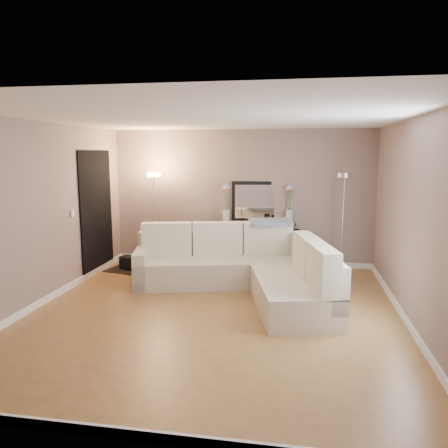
% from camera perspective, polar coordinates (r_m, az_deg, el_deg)
% --- Properties ---
extents(floor, '(5.00, 5.50, 0.01)m').
position_cam_1_polar(floor, '(6.07, -1.31, -11.57)').
color(floor, olive).
rests_on(floor, ground).
extents(ceiling, '(5.00, 5.50, 0.01)m').
position_cam_1_polar(ceiling, '(5.69, -1.41, 13.81)').
color(ceiling, white).
rests_on(ceiling, ground).
extents(wall_back, '(5.00, 0.02, 2.60)m').
position_cam_1_polar(wall_back, '(8.44, 2.27, 3.44)').
color(wall_back, gray).
rests_on(wall_back, ground).
extents(wall_front, '(5.00, 0.02, 2.60)m').
position_cam_1_polar(wall_front, '(3.13, -11.23, -6.69)').
color(wall_front, gray).
rests_on(wall_front, ground).
extents(wall_left, '(0.02, 5.50, 2.60)m').
position_cam_1_polar(wall_left, '(6.69, -22.97, 1.20)').
color(wall_left, gray).
rests_on(wall_left, ground).
extents(wall_right, '(0.02, 5.50, 2.60)m').
position_cam_1_polar(wall_right, '(5.81, 23.74, 0.03)').
color(wall_right, gray).
rests_on(wall_right, ground).
extents(baseboard_back, '(5.00, 0.03, 0.10)m').
position_cam_1_polar(baseboard_back, '(8.63, 2.19, -4.86)').
color(baseboard_back, white).
rests_on(baseboard_back, ground).
extents(baseboard_front, '(5.00, 0.03, 0.10)m').
position_cam_1_polar(baseboard_front, '(3.69, -10.41, -25.58)').
color(baseboard_front, white).
rests_on(baseboard_front, ground).
extents(baseboard_left, '(0.03, 5.50, 0.10)m').
position_cam_1_polar(baseboard_left, '(6.95, -22.14, -9.07)').
color(baseboard_left, white).
rests_on(baseboard_left, ground).
extents(baseboard_right, '(0.03, 5.50, 0.10)m').
position_cam_1_polar(baseboard_right, '(6.11, 22.73, -11.62)').
color(baseboard_right, white).
rests_on(baseboard_right, ground).
extents(doorway, '(0.02, 1.20, 2.20)m').
position_cam_1_polar(doorway, '(8.17, -16.29, 1.47)').
color(doorway, black).
rests_on(doorway, ground).
extents(switch_plate, '(0.02, 0.08, 0.12)m').
position_cam_1_polar(switch_plate, '(7.41, -19.19, 1.35)').
color(switch_plate, white).
rests_on(switch_plate, ground).
extents(sectional_sofa, '(3.36, 2.84, 0.99)m').
position_cam_1_polar(sectional_sofa, '(6.92, 2.89, -5.71)').
color(sectional_sofa, beige).
rests_on(sectional_sofa, floor).
extents(throw_blanket, '(0.80, 0.60, 0.09)m').
position_cam_1_polar(throw_blanket, '(7.52, 6.11, 0.27)').
color(throw_blanket, gray).
rests_on(throw_blanket, sectional_sofa).
extents(console_table, '(1.44, 0.56, 0.86)m').
position_cam_1_polar(console_table, '(8.32, 3.80, -2.33)').
color(console_table, black).
rests_on(console_table, floor).
extents(leaning_mirror, '(0.99, 0.17, 0.78)m').
position_cam_1_polar(leaning_mirror, '(8.39, 4.40, 2.93)').
color(leaning_mirror, black).
rests_on(leaning_mirror, console_table).
extents(table_decor, '(0.60, 0.15, 0.14)m').
position_cam_1_polar(table_decor, '(8.22, 4.41, 0.25)').
color(table_decor, '#C66F22').
rests_on(table_decor, console_table).
extents(flower_vase_left, '(0.17, 0.15, 0.74)m').
position_cam_1_polar(flower_vase_left, '(8.22, 0.31, 2.23)').
color(flower_vase_left, silver).
rests_on(flower_vase_left, console_table).
extents(flower_vase_right, '(0.17, 0.15, 0.74)m').
position_cam_1_polar(flower_vase_right, '(8.26, 8.56, 2.17)').
color(flower_vase_right, silver).
rests_on(flower_vase_right, console_table).
extents(floor_lamp_lit, '(0.30, 0.30, 1.79)m').
position_cam_1_polar(floor_lamp_lit, '(8.37, -9.05, 3.05)').
color(floor_lamp_lit, silver).
rests_on(floor_lamp_lit, floor).
extents(floor_lamp_unlit, '(0.32, 0.32, 1.82)m').
position_cam_1_polar(floor_lamp_unlit, '(7.88, 15.33, 2.59)').
color(floor_lamp_unlit, silver).
rests_on(floor_lamp_unlit, floor).
extents(charcoal_rug, '(1.33, 1.11, 0.02)m').
position_cam_1_polar(charcoal_rug, '(8.37, -10.63, -5.76)').
color(charcoal_rug, black).
rests_on(charcoal_rug, floor).
extents(black_bag, '(0.37, 0.30, 0.21)m').
position_cam_1_polar(black_bag, '(8.36, -12.16, -4.85)').
color(black_bag, black).
rests_on(black_bag, charcoal_rug).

